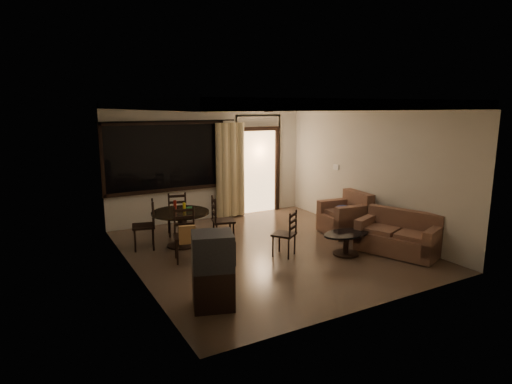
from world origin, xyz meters
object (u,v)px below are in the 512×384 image
coffee_table (346,240)px  side_chair (285,242)px  dining_chair_east (223,229)px  dining_table (181,219)px  dining_chair_west (145,234)px  tv_cabinet (213,270)px  sofa (399,237)px  armchair (347,217)px  dining_chair_north (177,222)px  dining_chair_south (186,244)px

coffee_table → side_chair: (-1.03, 0.51, -0.02)m
dining_chair_east → dining_table: bearing=89.9°
dining_chair_west → tv_cabinet: size_ratio=0.90×
sofa → dining_chair_east: bearing=119.6°
sofa → armchair: 1.44m
dining_chair_north → sofa: (3.25, -3.13, 0.02)m
dining_chair_east → coffee_table: (1.69, -1.77, -0.00)m
dining_chair_east → tv_cabinet: size_ratio=0.90×
dining_chair_north → armchair: bearing=165.7°
dining_table → side_chair: bearing=-44.8°
tv_cabinet → sofa: (3.93, 0.33, -0.22)m
dining_chair_west → dining_chair_north: same height
dining_chair_west → side_chair: 2.70m
tv_cabinet → sofa: bearing=23.0°
dining_chair_north → sofa: bearing=149.5°
dining_chair_north → sofa: dining_chair_north is taller
dining_chair_south → dining_chair_north: 1.64m
dining_chair_west → tv_cabinet: (0.18, -2.90, 0.25)m
armchair → side_chair: bearing=-158.6°
dining_chair_north → side_chair: size_ratio=1.11×
dining_table → sofa: size_ratio=0.69×
dining_chair_east → side_chair: bearing=-139.0°
dining_table → tv_cabinet: 2.75m
dining_table → dining_chair_north: (0.18, 0.76, -0.27)m
dining_chair_north → tv_cabinet: (-0.67, -3.47, 0.25)m
sofa → armchair: bearing=70.5°
dining_chair_south → dining_chair_north: size_ratio=1.00×
tv_cabinet → armchair: bearing=42.6°
dining_chair_north → side_chair: 2.57m
dining_table → dining_chair_north: 0.83m
dining_chair_east → tv_cabinet: (-1.30, -2.51, 0.25)m
dining_table → armchair: 3.53m
dining_chair_east → armchair: 2.69m
tv_cabinet → armchair: size_ratio=1.09×
sofa → dining_chair_south: bearing=136.4°
tv_cabinet → coffee_table: (2.99, 0.74, -0.25)m
dining_chair_west → armchair: 4.22m
coffee_table → tv_cabinet: bearing=-166.1°
dining_chair_west → dining_chair_south: 1.13m
armchair → coffee_table: bearing=-125.0°
side_chair → armchair: bearing=160.4°
dining_chair_south → armchair: size_ratio=0.98×
dining_table → dining_chair_east: size_ratio=1.18×
dining_table → armchair: (3.40, -0.93, -0.19)m
armchair → coffee_table: 1.37m
dining_chair_south → tv_cabinet: bearing=-85.3°
dining_table → sofa: 4.18m
sofa → coffee_table: 1.02m
dining_chair_west → dining_chair_north: bearing=137.4°
tv_cabinet → coffee_table: size_ratio=1.11×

